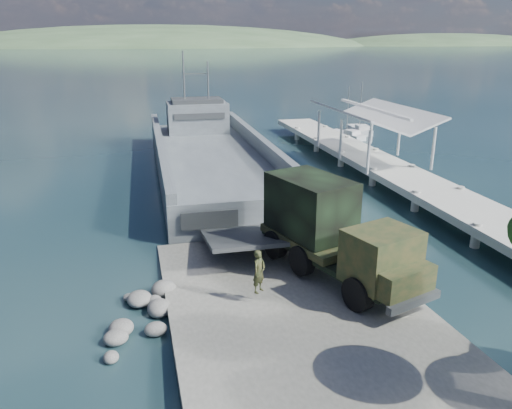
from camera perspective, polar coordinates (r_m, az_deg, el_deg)
name	(u,v)px	position (r m, az deg, el deg)	size (l,w,h in m)	color
ground	(294,312)	(20.81, 4.31, -12.20)	(1400.00, 1400.00, 0.00)	#183339
boat_ramp	(302,320)	(19.87, 5.24, -13.00)	(10.00, 18.00, 0.50)	slate
shoreline_rocks	(137,326)	(20.42, -13.41, -13.35)	(3.20, 5.60, 0.90)	#51524F
distant_headlands	(179,46)	(579.70, -8.75, 17.42)	(1000.00, 240.00, 48.00)	#354E30
pier	(376,155)	(41.32, 13.57, 5.49)	(6.40, 44.00, 6.10)	#B4B2A9
landing_craft	(212,163)	(40.94, -5.07, 4.72)	(9.26, 34.32, 10.14)	#4D545B
military_truck	(331,230)	(22.27, 8.62, -2.94)	(5.22, 9.17, 4.08)	black
soldier	(259,280)	(20.17, 0.34, -8.65)	(0.66, 0.43, 1.80)	black
sailboat_near	(347,135)	(56.34, 10.38, 7.79)	(2.82, 4.98, 5.82)	silver
sailboat_far	(360,130)	(59.69, 11.75, 8.32)	(1.83, 5.06, 6.04)	silver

